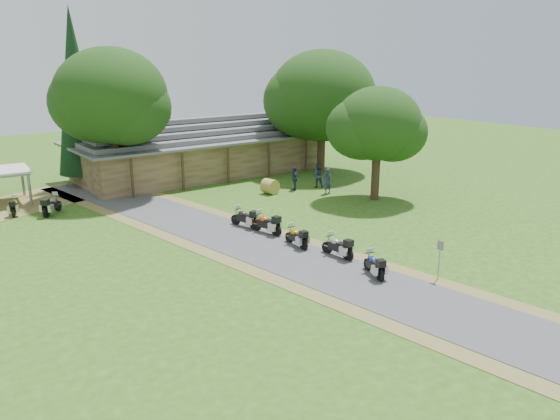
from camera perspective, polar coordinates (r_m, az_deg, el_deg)
ground at (r=25.61m, az=6.31°, el=-6.84°), size 120.00×120.00×0.00m
driveway at (r=28.15m, az=-0.02°, el=-4.61°), size 51.95×51.95×0.00m
lodge at (r=47.36m, az=-8.34°, el=6.66°), size 21.40×9.40×4.90m
motorcycle_row_a at (r=25.60m, az=9.79°, el=-5.57°), size 1.14×1.81×1.18m
motorcycle_row_b at (r=27.67m, az=6.03°, el=-3.71°), size 0.74×1.86×1.25m
motorcycle_row_c at (r=29.06m, az=1.71°, el=-2.72°), size 0.69×1.77×1.18m
motorcycle_row_d at (r=31.13m, az=-1.46°, el=-1.32°), size 1.07×2.03×1.32m
motorcycle_row_e at (r=32.37m, az=-3.72°, el=-0.73°), size 1.07×1.94×1.26m
motorcycle_carport_a at (r=38.84m, az=-26.03°, el=0.41°), size 1.06×1.81×1.18m
motorcycle_carport_b at (r=37.91m, az=-22.74°, el=0.56°), size 1.78×1.86×1.33m
person_a at (r=40.31m, az=4.98°, el=3.26°), size 0.64×0.46×2.24m
person_b at (r=42.30m, az=3.97°, el=3.87°), size 0.78×0.74×2.22m
person_c at (r=41.25m, az=1.52°, el=3.54°), size 0.66×0.74×2.14m
hay_bale at (r=40.28m, az=-1.05°, el=2.48°), size 1.25×1.17×1.10m
sign_post at (r=25.66m, az=16.30°, el=-5.08°), size 0.34×0.06×1.90m
oak_lodge_left at (r=40.83m, az=-17.09°, el=9.42°), size 7.88×7.88×11.55m
oak_lodge_right at (r=47.52m, az=4.41°, el=10.29°), size 9.07×9.07×10.62m
oak_driveway at (r=38.53m, az=10.13°, el=7.35°), size 5.98×5.98×8.66m
cedar_near at (r=45.01m, az=-20.46°, el=10.91°), size 3.65×3.65×13.50m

